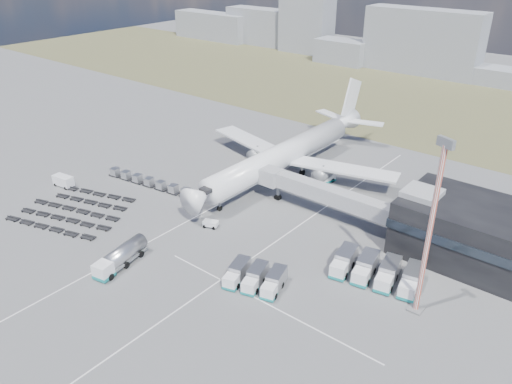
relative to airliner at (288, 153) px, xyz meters
The scene contains 16 objects.
ground 32.81m from the airliner, 90.00° to the right, with size 420.00×420.00×0.00m, color #565659.
grass_strip 77.80m from the airliner, 90.00° to the left, with size 420.00×90.00×0.01m, color brown.
lane_markings 31.41m from the airliner, 71.60° to the right, with size 47.12×110.00×0.01m.
terminal 48.51m from the airliner, ahead, with size 30.40×16.40×11.00m.
jet_bridge 19.89m from the airliner, 36.93° to the right, with size 30.30×3.80×7.05m.
airliner is the anchor object (origin of this frame).
skyline 122.16m from the airliner, 101.88° to the left, with size 304.46×24.88×25.61m.
fuel_tanker 48.18m from the airliner, 89.77° to the right, with size 4.75×11.24×3.53m.
pushback_tug 29.78m from the airliner, 84.00° to the right, with size 2.82×1.58×1.32m, color white.
utility_van 51.10m from the airliner, 133.22° to the right, with size 4.79×2.17×2.52m, color white.
catering_truck 10.26m from the airliner, ahead, with size 3.85×6.10×2.60m.
service_trucks_near 43.52m from the airliner, 60.76° to the right, with size 10.22×8.77×2.65m.
service_trucks_far 43.05m from the airliner, 34.31° to the right, with size 14.87×10.00×3.04m.
uld_row 31.07m from the airliner, 126.33° to the right, with size 27.14×5.61×1.84m.
baggage_dollies 48.31m from the airliner, 118.09° to the right, with size 24.24×21.99×0.66m.
floodlight_mast 52.22m from the airliner, 32.16° to the right, with size 2.59×2.11×27.37m.
Camera 1 is at (62.09, -55.56, 49.42)m, focal length 35.00 mm.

